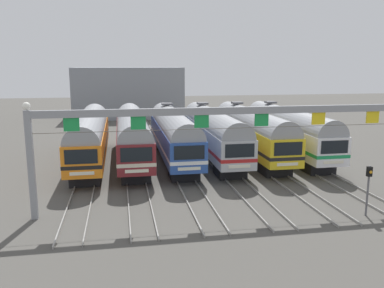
# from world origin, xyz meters

# --- Properties ---
(ground_plane) EXTENTS (160.00, 160.00, 0.00)m
(ground_plane) POSITION_xyz_m (0.00, 0.00, 0.00)
(ground_plane) COLOR #4C4944
(track_bed) EXTENTS (20.81, 70.00, 0.15)m
(track_bed) POSITION_xyz_m (-0.00, 17.00, 0.07)
(track_bed) COLOR gray
(track_bed) RESTS_ON ground
(commuter_train_orange) EXTENTS (2.88, 18.06, 4.77)m
(commuter_train_orange) POSITION_xyz_m (-9.65, -0.01, 2.69)
(commuter_train_orange) COLOR orange
(commuter_train_orange) RESTS_ON ground
(commuter_train_maroon) EXTENTS (2.88, 18.06, 4.77)m
(commuter_train_maroon) POSITION_xyz_m (-5.79, -0.01, 2.69)
(commuter_train_maroon) COLOR maroon
(commuter_train_maroon) RESTS_ON ground
(commuter_train_blue) EXTENTS (2.88, 18.06, 5.05)m
(commuter_train_blue) POSITION_xyz_m (-1.93, -0.00, 2.69)
(commuter_train_blue) COLOR #284C9E
(commuter_train_blue) RESTS_ON ground
(commuter_train_stainless) EXTENTS (2.88, 18.06, 5.05)m
(commuter_train_stainless) POSITION_xyz_m (1.93, -0.00, 2.69)
(commuter_train_stainless) COLOR #B2B5BA
(commuter_train_stainless) RESTS_ON ground
(commuter_train_yellow) EXTENTS (2.88, 18.06, 5.05)m
(commuter_train_yellow) POSITION_xyz_m (5.79, -0.00, 2.69)
(commuter_train_yellow) COLOR gold
(commuter_train_yellow) RESTS_ON ground
(commuter_train_white) EXTENTS (2.88, 18.06, 5.05)m
(commuter_train_white) POSITION_xyz_m (9.65, -0.00, 2.69)
(commuter_train_white) COLOR white
(commuter_train_white) RESTS_ON ground
(catenary_gantry) EXTENTS (24.54, 0.44, 6.97)m
(catenary_gantry) POSITION_xyz_m (0.00, -13.50, 5.32)
(catenary_gantry) COLOR gray
(catenary_gantry) RESTS_ON ground
(yard_signal_mast) EXTENTS (0.28, 0.35, 3.12)m
(yard_signal_mast) POSITION_xyz_m (7.72, -16.49, 2.18)
(yard_signal_mast) COLOR #59595E
(yard_signal_mast) RESTS_ON ground
(maintenance_building) EXTENTS (18.49, 10.00, 8.56)m
(maintenance_building) POSITION_xyz_m (-5.33, 34.44, 4.28)
(maintenance_building) COLOR gray
(maintenance_building) RESTS_ON ground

